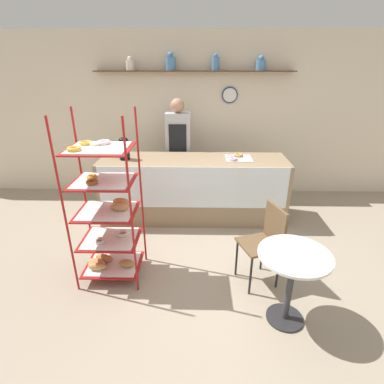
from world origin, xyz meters
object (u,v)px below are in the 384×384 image
(person_worker, at_px, (178,147))
(donut_tray_counter, at_px, (236,157))
(pastry_rack, at_px, (107,216))
(cafe_chair, at_px, (266,237))
(coffee_carafe, at_px, (124,149))
(cafe_table, at_px, (292,272))

(person_worker, height_order, donut_tray_counter, person_worker)
(pastry_rack, height_order, cafe_chair, pastry_rack)
(person_worker, bearing_deg, pastry_rack, -107.79)
(person_worker, xyz_separation_m, coffee_carafe, (-0.73, -0.61, 0.14))
(person_worker, relative_size, cafe_table, 2.34)
(pastry_rack, distance_m, person_worker, 2.08)
(cafe_chair, relative_size, donut_tray_counter, 2.39)
(cafe_table, bearing_deg, person_worker, 114.00)
(coffee_carafe, bearing_deg, cafe_table, -46.44)
(cafe_table, height_order, coffee_carafe, coffee_carafe)
(cafe_chair, height_order, donut_tray_counter, donut_tray_counter)
(pastry_rack, bearing_deg, cafe_chair, -2.14)
(cafe_chair, xyz_separation_m, donut_tray_counter, (-0.17, 1.49, 0.41))
(pastry_rack, bearing_deg, cafe_table, -19.18)
(person_worker, height_order, cafe_chair, person_worker)
(coffee_carafe, bearing_deg, donut_tray_counter, 2.44)
(cafe_table, xyz_separation_m, cafe_chair, (-0.11, 0.56, -0.00))
(pastry_rack, bearing_deg, donut_tray_counter, 43.41)
(pastry_rack, xyz_separation_m, coffee_carafe, (-0.10, 1.36, 0.35))
(coffee_carafe, distance_m, donut_tray_counter, 1.62)
(person_worker, distance_m, coffee_carafe, 0.96)
(pastry_rack, height_order, person_worker, pastry_rack)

